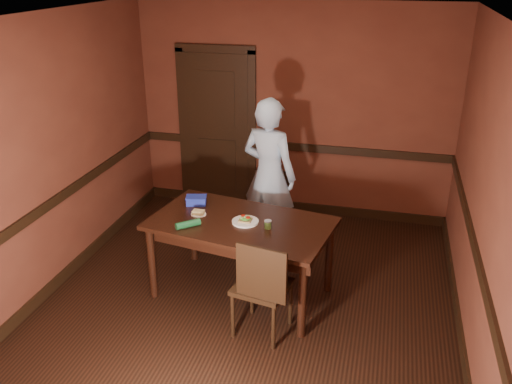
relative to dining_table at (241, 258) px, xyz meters
The scene contains 22 objects.
floor 0.45m from the dining_table, 57.82° to the right, with size 4.00×4.50×0.01m, color black.
ceiling 2.30m from the dining_table, 57.82° to the right, with size 4.00×4.50×0.01m, color silver.
wall_back 2.29m from the dining_table, 87.16° to the left, with size 4.00×0.02×2.70m, color #602B1D.
wall_front 2.60m from the dining_table, 87.55° to the right, with size 4.00×0.02×2.70m, color #602B1D.
wall_left 2.13m from the dining_table, behind, with size 0.02×4.50×2.70m, color #602B1D.
wall_right 2.31m from the dining_table, ahead, with size 0.02×4.50×2.70m, color #602B1D.
dado_back 2.13m from the dining_table, 87.14° to the left, with size 4.00×0.03×0.10m, color black.
dado_left 1.95m from the dining_table, behind, with size 0.03×4.50×0.10m, color black.
dado_right 2.15m from the dining_table, ahead, with size 0.03×4.50×0.10m, color black.
baseboard_back 2.10m from the dining_table, 87.14° to the left, with size 4.00×0.03×0.12m, color black.
baseboard_left 1.92m from the dining_table, behind, with size 0.03×4.50×0.12m, color black.
baseboard_right 2.12m from the dining_table, ahead, with size 0.03×4.50×0.12m, color black.
door 2.34m from the dining_table, 113.60° to the left, with size 1.05×0.07×2.20m.
dining_table is the anchor object (origin of this frame).
chair_far 1.05m from the dining_table, 89.36° to the left, with size 0.41×0.41×0.87m, color black, non-canonical shape.
chair_near 0.64m from the dining_table, 57.36° to the right, with size 0.45×0.45×0.97m, color black, non-canonical shape.
person 1.15m from the dining_table, 87.74° to the left, with size 0.65×0.43×1.78m, color #AFCEE7.
sandwich_plate 0.42m from the dining_table, ahead, with size 0.26×0.26×0.06m.
sauce_jar 0.53m from the dining_table, 14.25° to the right, with size 0.07×0.07×0.08m.
cheese_saucer 0.62m from the dining_table, behind, with size 0.15×0.15×0.05m.
food_tub 0.76m from the dining_table, 153.61° to the left, with size 0.24×0.19×0.09m.
wrapped_veg 0.67m from the dining_table, 152.29° to the right, with size 0.07×0.07×0.24m, color #164F26.
Camera 1 is at (1.18, -4.32, 3.13)m, focal length 38.00 mm.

